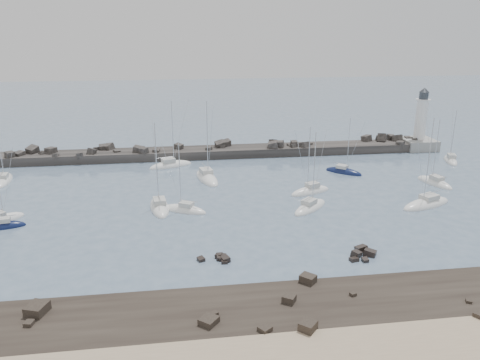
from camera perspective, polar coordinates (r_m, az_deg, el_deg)
name	(u,v)px	position (r m, az deg, el deg)	size (l,w,h in m)	color
ground	(236,226)	(65.57, -0.47, -5.66)	(400.00, 400.00, 0.00)	slate
rock_shelf	(266,318)	(46.51, 3.18, -16.47)	(140.00, 12.40, 1.67)	black
rock_cluster_near	(220,259)	(56.62, -2.41, -9.62)	(4.01, 2.50, 1.22)	black
rock_cluster_far	(363,254)	(59.58, 14.73, -8.71)	(4.01, 3.88, 1.44)	black
breakwater	(180,156)	(100.97, -7.33, 2.94)	(115.00, 7.06, 5.21)	#2C2927
lighthouse	(419,136)	(114.26, 20.98, 5.08)	(7.00, 7.00, 14.60)	gray
sailboat_0	(0,222)	(74.96, -27.18, -4.53)	(6.50, 6.76, 11.50)	white
sailboat_1	(4,181)	(94.44, -26.84, -0.09)	(3.54, 8.56, 13.10)	white
sailboat_2	(2,227)	(72.95, -26.99, -5.10)	(6.34, 2.96, 9.86)	#0F1940
sailboat_3	(160,207)	(72.89, -9.78, -3.31)	(3.86, 9.20, 14.16)	white
sailboat_4	(171,166)	(94.46, -8.45, 1.72)	(9.30, 5.78, 14.12)	white
sailboat_5	(185,210)	(71.27, -6.75, -3.68)	(7.29, 5.39, 11.36)	white
sailboat_6	(207,178)	(85.75, -4.05, 0.19)	(5.07, 10.26, 15.57)	white
sailboat_7	(310,208)	(72.49, 8.54, -3.37)	(7.59, 7.37, 12.85)	white
sailboat_8	(343,172)	(91.59, 12.50, 0.95)	(6.85, 6.58, 11.53)	#0F1940
sailboat_9	(310,192)	(79.45, 8.57, -1.43)	(7.97, 4.98, 12.29)	white
sailboat_10	(435,183)	(89.93, 22.63, -0.35)	(4.44, 8.17, 12.44)	white
sailboat_11	(426,205)	(78.57, 21.77, -2.80)	(9.97, 6.20, 14.99)	white
sailboat_12	(450,161)	(106.31, 24.27, 2.14)	(4.33, 7.49, 11.60)	white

